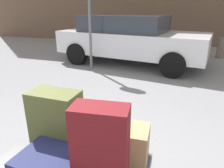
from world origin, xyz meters
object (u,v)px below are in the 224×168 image
(suitcase_navy_rear_right, at_px, (52,167))
(parked_car, at_px, (130,38))
(suitcase_maroon_stacked_top, at_px, (101,151))
(suitcase_olive_front_right, at_px, (56,123))
(no_parking_sign, at_px, (89,11))
(bollard_kerb_near, at_px, (221,48))
(duffel_bag_tan_rear_left, at_px, (116,143))

(suitcase_navy_rear_right, relative_size, parked_car, 0.11)
(suitcase_navy_rear_right, height_order, suitcase_maroon_stacked_top, suitcase_maroon_stacked_top)
(suitcase_olive_front_right, bearing_deg, no_parking_sign, 110.70)
(suitcase_navy_rear_right, xyz_separation_m, suitcase_olive_front_right, (-0.15, 0.32, 0.18))
(suitcase_navy_rear_right, distance_m, suitcase_olive_front_right, 0.39)
(bollard_kerb_near, bearing_deg, suitcase_maroon_stacked_top, -104.39)
(suitcase_olive_front_right, distance_m, bollard_kerb_near, 6.82)
(suitcase_navy_rear_right, xyz_separation_m, bollard_kerb_near, (2.12, 6.75, -0.11))
(suitcase_navy_rear_right, relative_size, suitcase_maroon_stacked_top, 0.72)
(duffel_bag_tan_rear_left, bearing_deg, suitcase_maroon_stacked_top, -93.02)
(duffel_bag_tan_rear_left, xyz_separation_m, parked_car, (-1.04, 4.72, 0.25))
(suitcase_navy_rear_right, bearing_deg, no_parking_sign, 113.09)
(duffel_bag_tan_rear_left, distance_m, suitcase_maroon_stacked_top, 0.39)
(no_parking_sign, bearing_deg, suitcase_navy_rear_right, -69.90)
(suitcase_navy_rear_right, bearing_deg, duffel_bag_tan_rear_left, 46.87)
(duffel_bag_tan_rear_left, relative_size, no_parking_sign, 0.22)
(suitcase_navy_rear_right, relative_size, duffel_bag_tan_rear_left, 0.88)
(parked_car, height_order, no_parking_sign, no_parking_sign)
(suitcase_navy_rear_right, distance_m, bollard_kerb_near, 7.07)
(suitcase_maroon_stacked_top, bearing_deg, no_parking_sign, 108.29)
(suitcase_maroon_stacked_top, relative_size, bollard_kerb_near, 0.98)
(no_parking_sign, bearing_deg, suitcase_maroon_stacked_top, -65.04)
(suitcase_navy_rear_right, distance_m, duffel_bag_tan_rear_left, 0.55)
(parked_car, bearing_deg, suitcase_olive_front_right, -83.98)
(parked_car, height_order, bollard_kerb_near, parked_car)
(suitcase_olive_front_right, height_order, bollard_kerb_near, suitcase_olive_front_right)
(bollard_kerb_near, xyz_separation_m, no_parking_sign, (-3.62, -2.65, 1.21))
(suitcase_navy_rear_right, height_order, duffel_bag_tan_rear_left, duffel_bag_tan_rear_left)
(suitcase_maroon_stacked_top, xyz_separation_m, parked_car, (-1.05, 5.07, 0.08))
(suitcase_navy_rear_right, bearing_deg, suitcase_maroon_stacked_top, 7.57)
(duffel_bag_tan_rear_left, height_order, no_parking_sign, no_parking_sign)
(suitcase_navy_rear_right, xyz_separation_m, suitcase_maroon_stacked_top, (0.39, 0.03, 0.22))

